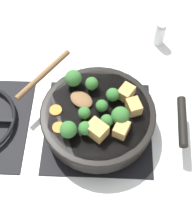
# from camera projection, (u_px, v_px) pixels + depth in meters

# --- Properties ---
(ground_plane) EXTENTS (2.40, 2.40, 0.00)m
(ground_plane) POSITION_uv_depth(u_px,v_px,m) (98.00, 127.00, 0.92)
(ground_plane) COLOR silver
(front_burner_grate) EXTENTS (0.31, 0.31, 0.03)m
(front_burner_grate) POSITION_uv_depth(u_px,v_px,m) (98.00, 125.00, 0.91)
(front_burner_grate) COLOR black
(front_burner_grate) RESTS_ON ground_plane
(skillet_pan) EXTENTS (0.32, 0.40, 0.06)m
(skillet_pan) POSITION_uv_depth(u_px,v_px,m) (99.00, 117.00, 0.87)
(skillet_pan) COLOR black
(skillet_pan) RESTS_ON front_burner_grate
(wooden_spoon) EXTENTS (0.21, 0.23, 0.02)m
(wooden_spoon) POSITION_uv_depth(u_px,v_px,m) (60.00, 85.00, 0.88)
(wooden_spoon) COLOR brown
(wooden_spoon) RESTS_ON skillet_pan
(tofu_cube_center_large) EXTENTS (0.06, 0.06, 0.04)m
(tofu_cube_center_large) POSITION_uv_depth(u_px,v_px,m) (98.00, 130.00, 0.79)
(tofu_cube_center_large) COLOR tan
(tofu_cube_center_large) RESTS_ON skillet_pan
(tofu_cube_near_handle) EXTENTS (0.06, 0.05, 0.03)m
(tofu_cube_near_handle) POSITION_uv_depth(u_px,v_px,m) (126.00, 93.00, 0.86)
(tofu_cube_near_handle) COLOR tan
(tofu_cube_near_handle) RESTS_ON skillet_pan
(tofu_cube_east_chunk) EXTENTS (0.05, 0.05, 0.03)m
(tofu_cube_east_chunk) POSITION_uv_depth(u_px,v_px,m) (121.00, 129.00, 0.80)
(tofu_cube_east_chunk) COLOR tan
(tofu_cube_east_chunk) RESTS_ON skillet_pan
(tofu_cube_west_chunk) EXTENTS (0.05, 0.05, 0.03)m
(tofu_cube_west_chunk) POSITION_uv_depth(u_px,v_px,m) (134.00, 107.00, 0.83)
(tofu_cube_west_chunk) COLOR tan
(tofu_cube_west_chunk) RESTS_ON skillet_pan
(broccoli_floret_near_spoon) EXTENTS (0.03, 0.03, 0.04)m
(broccoli_floret_near_spoon) POSITION_uv_depth(u_px,v_px,m) (102.00, 106.00, 0.83)
(broccoli_floret_near_spoon) COLOR #709956
(broccoli_floret_near_spoon) RESTS_ON skillet_pan
(broccoli_floret_center_top) EXTENTS (0.05, 0.05, 0.05)m
(broccoli_floret_center_top) POSITION_uv_depth(u_px,v_px,m) (120.00, 116.00, 0.80)
(broccoli_floret_center_top) COLOR #709956
(broccoli_floret_center_top) RESTS_ON skillet_pan
(broccoli_floret_east_rim) EXTENTS (0.04, 0.04, 0.04)m
(broccoli_floret_east_rim) POSITION_uv_depth(u_px,v_px,m) (85.00, 128.00, 0.79)
(broccoli_floret_east_rim) COLOR #709956
(broccoli_floret_east_rim) RESTS_ON skillet_pan
(broccoli_floret_west_rim) EXTENTS (0.04, 0.04, 0.05)m
(broccoli_floret_west_rim) POSITION_uv_depth(u_px,v_px,m) (68.00, 130.00, 0.78)
(broccoli_floret_west_rim) COLOR #709956
(broccoli_floret_west_rim) RESTS_ON skillet_pan
(broccoli_floret_north_edge) EXTENTS (0.05, 0.05, 0.05)m
(broccoli_floret_north_edge) POSITION_uv_depth(u_px,v_px,m) (73.00, 78.00, 0.87)
(broccoli_floret_north_edge) COLOR #709956
(broccoli_floret_north_edge) RESTS_ON skillet_pan
(broccoli_floret_south_cluster) EXTENTS (0.03, 0.03, 0.04)m
(broccoli_floret_south_cluster) POSITION_uv_depth(u_px,v_px,m) (107.00, 121.00, 0.80)
(broccoli_floret_south_cluster) COLOR #709956
(broccoli_floret_south_cluster) RESTS_ON skillet_pan
(broccoli_floret_mid_floret) EXTENTS (0.04, 0.04, 0.04)m
(broccoli_floret_mid_floret) POSITION_uv_depth(u_px,v_px,m) (113.00, 95.00, 0.84)
(broccoli_floret_mid_floret) COLOR #709956
(broccoli_floret_mid_floret) RESTS_ON skillet_pan
(broccoli_floret_small_inner) EXTENTS (0.04, 0.04, 0.04)m
(broccoli_floret_small_inner) POSITION_uv_depth(u_px,v_px,m) (92.00, 84.00, 0.86)
(broccoli_floret_small_inner) COLOR #709956
(broccoli_floret_small_inner) RESTS_ON skillet_pan
(broccoli_floret_tall_stem) EXTENTS (0.03, 0.03, 0.04)m
(broccoli_floret_tall_stem) POSITION_uv_depth(u_px,v_px,m) (84.00, 113.00, 0.81)
(broccoli_floret_tall_stem) COLOR #709956
(broccoli_floret_tall_stem) RESTS_ON skillet_pan
(carrot_slice_orange_thin) EXTENTS (0.03, 0.03, 0.01)m
(carrot_slice_orange_thin) POSITION_uv_depth(u_px,v_px,m) (59.00, 128.00, 0.82)
(carrot_slice_orange_thin) COLOR orange
(carrot_slice_orange_thin) RESTS_ON skillet_pan
(carrot_slice_near_center) EXTENTS (0.03, 0.03, 0.01)m
(carrot_slice_near_center) POSITION_uv_depth(u_px,v_px,m) (56.00, 112.00, 0.84)
(carrot_slice_near_center) COLOR orange
(carrot_slice_near_center) RESTS_ON skillet_pan
(salt_shaker) EXTENTS (0.04, 0.04, 0.09)m
(salt_shaker) POSITION_uv_depth(u_px,v_px,m) (160.00, 34.00, 1.05)
(salt_shaker) COLOR white
(salt_shaker) RESTS_ON ground_plane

